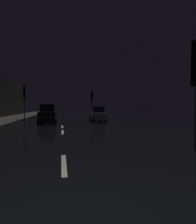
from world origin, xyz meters
TOP-DOWN VIEW (x-y plane):
  - ground at (0.00, 24.50)m, footprint 27.71×84.00m
  - sidewalk_left at (-7.65, 24.50)m, footprint 4.40×84.00m
  - lane_centerline at (0.00, 9.24)m, footprint 0.16×13.44m
  - traffic_light_far_right at (5.36, 29.58)m, footprint 0.38×0.48m
  - traffic_light_far_left at (-5.35, 25.00)m, footprint 0.33×0.47m
  - car_approaching_headlights at (-1.63, 18.69)m, footprint 1.97×4.26m
  - car_parked_right_far at (4.55, 20.12)m, footprint 1.74×3.76m

SIDE VIEW (x-z plane):
  - ground at x=0.00m, z-range -0.02..0.00m
  - lane_centerline at x=0.00m, z-range 0.00..0.01m
  - sidewalk_left at x=-7.65m, z-range 0.00..0.15m
  - car_parked_right_far at x=4.55m, z-range -0.08..1.81m
  - car_approaching_headlights at x=-1.63m, z-range -0.09..2.05m
  - traffic_light_far_right at x=5.36m, z-range 1.06..5.80m
  - traffic_light_far_left at x=-5.35m, z-range 1.15..6.19m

